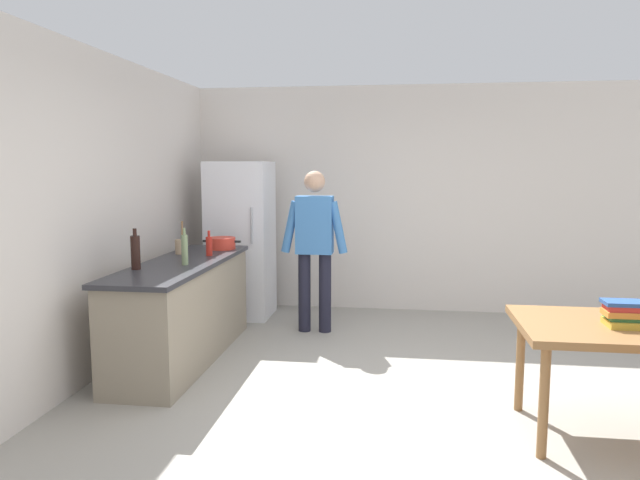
{
  "coord_description": "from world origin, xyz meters",
  "views": [
    {
      "loc": [
        -0.07,
        -4.12,
        1.74
      ],
      "look_at": [
        -0.82,
        1.3,
        1.05
      ],
      "focal_mm": 32.66,
      "sensor_mm": 36.0,
      "label": 1
    }
  ],
  "objects_px": {
    "utensil_jar": "(181,246)",
    "bottle_sauce_red": "(209,246)",
    "refrigerator": "(241,240)",
    "cooking_pot": "(222,243)",
    "bottle_wine_dark": "(135,252)",
    "book_stack": "(625,314)",
    "bottle_vinegar_tall": "(185,249)",
    "person": "(315,240)",
    "dining_table": "(632,336)"
  },
  "relations": [
    {
      "from": "utensil_jar",
      "to": "bottle_sauce_red",
      "type": "height_order",
      "value": "utensil_jar"
    },
    {
      "from": "refrigerator",
      "to": "cooking_pot",
      "type": "relative_size",
      "value": 4.5
    },
    {
      "from": "bottle_wine_dark",
      "to": "book_stack",
      "type": "xyz_separation_m",
      "value": [
        3.55,
        -0.71,
        -0.22
      ]
    },
    {
      "from": "bottle_vinegar_tall",
      "to": "cooking_pot",
      "type": "bearing_deg",
      "value": 88.86
    },
    {
      "from": "refrigerator",
      "to": "bottle_sauce_red",
      "type": "height_order",
      "value": "refrigerator"
    },
    {
      "from": "refrigerator",
      "to": "book_stack",
      "type": "bearing_deg",
      "value": -40.35
    },
    {
      "from": "bottle_sauce_red",
      "to": "book_stack",
      "type": "xyz_separation_m",
      "value": [
        3.2,
        -1.51,
        -0.17
      ]
    },
    {
      "from": "book_stack",
      "to": "bottle_vinegar_tall",
      "type": "bearing_deg",
      "value": 163.19
    },
    {
      "from": "cooking_pot",
      "to": "bottle_wine_dark",
      "type": "height_order",
      "value": "bottle_wine_dark"
    },
    {
      "from": "refrigerator",
      "to": "bottle_wine_dark",
      "type": "relative_size",
      "value": 5.29
    },
    {
      "from": "utensil_jar",
      "to": "bottle_sauce_red",
      "type": "bearing_deg",
      "value": -12.77
    },
    {
      "from": "bottle_wine_dark",
      "to": "utensil_jar",
      "type": "bearing_deg",
      "value": 86.73
    },
    {
      "from": "person",
      "to": "refrigerator",
      "type": "bearing_deg",
      "value": 149.77
    },
    {
      "from": "utensil_jar",
      "to": "bottle_vinegar_tall",
      "type": "xyz_separation_m",
      "value": [
        0.27,
        -0.6,
        0.06
      ]
    },
    {
      "from": "cooking_pot",
      "to": "utensil_jar",
      "type": "distance_m",
      "value": 0.48
    },
    {
      "from": "dining_table",
      "to": "cooking_pot",
      "type": "distance_m",
      "value": 3.81
    },
    {
      "from": "person",
      "to": "cooking_pot",
      "type": "distance_m",
      "value": 0.96
    },
    {
      "from": "person",
      "to": "utensil_jar",
      "type": "height_order",
      "value": "person"
    },
    {
      "from": "refrigerator",
      "to": "bottle_vinegar_tall",
      "type": "relative_size",
      "value": 5.62
    },
    {
      "from": "person",
      "to": "bottle_sauce_red",
      "type": "distance_m",
      "value": 1.14
    },
    {
      "from": "refrigerator",
      "to": "bottle_sauce_red",
      "type": "distance_m",
      "value": 1.24
    },
    {
      "from": "bottle_wine_dark",
      "to": "book_stack",
      "type": "distance_m",
      "value": 3.63
    },
    {
      "from": "person",
      "to": "book_stack",
      "type": "relative_size",
      "value": 6.65
    },
    {
      "from": "bottle_vinegar_tall",
      "to": "refrigerator",
      "type": "bearing_deg",
      "value": 89.96
    },
    {
      "from": "refrigerator",
      "to": "book_stack",
      "type": "distance_m",
      "value": 4.24
    },
    {
      "from": "person",
      "to": "bottle_wine_dark",
      "type": "height_order",
      "value": "person"
    },
    {
      "from": "dining_table",
      "to": "bottle_vinegar_tall",
      "type": "xyz_separation_m",
      "value": [
        -3.3,
        0.93,
        0.36
      ]
    },
    {
      "from": "bottle_vinegar_tall",
      "to": "bottle_sauce_red",
      "type": "distance_m",
      "value": 0.54
    },
    {
      "from": "bottle_vinegar_tall",
      "to": "bottle_sauce_red",
      "type": "relative_size",
      "value": 1.33
    },
    {
      "from": "dining_table",
      "to": "cooking_pot",
      "type": "bearing_deg",
      "value": 149.75
    },
    {
      "from": "bottle_vinegar_tall",
      "to": "book_stack",
      "type": "xyz_separation_m",
      "value": [
        3.23,
        -0.98,
        -0.21
      ]
    },
    {
      "from": "cooking_pot",
      "to": "bottle_sauce_red",
      "type": "xyz_separation_m",
      "value": [
        0.02,
        -0.45,
        0.04
      ]
    },
    {
      "from": "bottle_wine_dark",
      "to": "dining_table",
      "type": "bearing_deg",
      "value": -10.31
    },
    {
      "from": "person",
      "to": "utensil_jar",
      "type": "distance_m",
      "value": 1.37
    },
    {
      "from": "book_stack",
      "to": "bottle_sauce_red",
      "type": "bearing_deg",
      "value": 154.7
    },
    {
      "from": "dining_table",
      "to": "refrigerator",
      "type": "bearing_deg",
      "value": 140.71
    },
    {
      "from": "refrigerator",
      "to": "dining_table",
      "type": "bearing_deg",
      "value": -39.29
    },
    {
      "from": "person",
      "to": "dining_table",
      "type": "xyz_separation_m",
      "value": [
        2.35,
        -2.15,
        -0.31
      ]
    },
    {
      "from": "bottle_wine_dark",
      "to": "bottle_sauce_red",
      "type": "xyz_separation_m",
      "value": [
        0.36,
        0.81,
        -0.05
      ]
    },
    {
      "from": "bottle_wine_dark",
      "to": "book_stack",
      "type": "height_order",
      "value": "bottle_wine_dark"
    },
    {
      "from": "cooking_pot",
      "to": "book_stack",
      "type": "height_order",
      "value": "cooking_pot"
    },
    {
      "from": "cooking_pot",
      "to": "person",
      "type": "bearing_deg",
      "value": 14.03
    },
    {
      "from": "dining_table",
      "to": "cooking_pot",
      "type": "height_order",
      "value": "cooking_pot"
    },
    {
      "from": "person",
      "to": "book_stack",
      "type": "bearing_deg",
      "value": -43.85
    },
    {
      "from": "person",
      "to": "bottle_sauce_red",
      "type": "bearing_deg",
      "value": -143.27
    },
    {
      "from": "utensil_jar",
      "to": "bottle_sauce_red",
      "type": "distance_m",
      "value": 0.31
    },
    {
      "from": "dining_table",
      "to": "bottle_sauce_red",
      "type": "xyz_separation_m",
      "value": [
        -3.26,
        1.46,
        0.32
      ]
    },
    {
      "from": "bottle_vinegar_tall",
      "to": "book_stack",
      "type": "relative_size",
      "value": 1.25
    },
    {
      "from": "refrigerator",
      "to": "bottle_vinegar_tall",
      "type": "height_order",
      "value": "refrigerator"
    },
    {
      "from": "dining_table",
      "to": "utensil_jar",
      "type": "bearing_deg",
      "value": 156.75
    }
  ]
}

